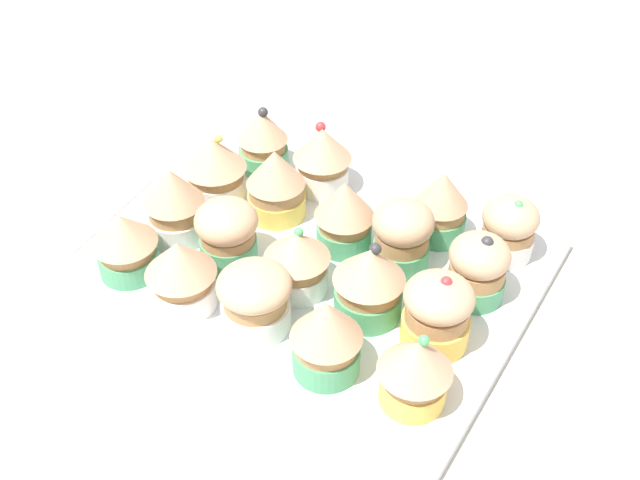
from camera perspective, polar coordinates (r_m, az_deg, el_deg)
The scene contains 22 objects.
ground_plane at distance 77.41cm, azimuth -0.00°, elevation -3.21°, with size 180.00×180.00×3.00cm, color beige.
baking_tray at distance 75.97cm, azimuth -0.00°, elevation -2.06°, with size 39.78×32.65×1.20cm.
cupcake_0 at distance 76.72cm, azimuth 13.70°, elevation 0.89°, with size 5.47×5.47×6.76cm.
cupcake_1 at distance 77.32cm, azimuth 8.86°, elevation 2.58°, with size 5.37×5.37×7.68cm.
cupcake_2 at distance 82.86cm, azimuth 0.17°, elevation 6.10°, with size 6.32×6.32×7.85cm.
cupcake_3 at distance 86.39cm, azimuth -4.23°, elevation 7.38°, with size 5.56×5.56×7.72cm.
cupcake_4 at distance 71.47cm, azimuth 11.51°, elevation -1.99°, with size 5.55×5.55×7.15cm.
cupcake_5 at distance 73.42cm, azimuth 6.07°, elevation 0.42°, with size 5.85×5.85×7.31cm.
cupcake_6 at distance 75.12cm, azimuth 1.80°, elevation 1.98°, with size 5.94×5.94×7.67cm.
cupcake_7 at distance 79.27cm, azimuth -3.26°, elevation 4.20°, with size 6.06×6.06×7.78cm.
cupcake_8 at distance 82.02cm, azimuth -7.74°, elevation 5.27°, with size 6.70×6.70×7.85cm.
cupcake_9 at distance 66.55cm, azimuth 8.60°, elevation -5.24°, with size 6.02×6.02×7.46cm.
cupcake_10 at distance 68.20cm, azimuth 3.62°, elevation -3.04°, with size 6.47×6.47×7.93cm.
cupcake_11 at distance 70.64cm, azimuth -1.48°, elevation -1.59°, with size 6.17×6.17×6.97cm.
cupcake_12 at distance 73.99cm, azimuth -6.83°, elevation 0.56°, with size 6.07×6.07×6.96cm.
cupcake_13 at distance 77.57cm, azimuth -10.66°, elevation 2.67°, with size 6.01×6.01×8.07cm.
cupcake_14 at distance 62.11cm, azimuth 6.99°, elevation -9.46°, with size 6.09×6.09×7.02cm.
cupcake_15 at distance 63.43cm, azimuth 0.47°, elevation -7.05°, with size 6.06×6.06×7.75cm.
cupcake_16 at distance 67.61cm, azimuth -4.80°, elevation -4.26°, with size 6.57×6.57×6.43cm.
cupcake_17 at distance 70.13cm, azimuth -10.18°, elevation -2.39°, with size 6.46×6.46×7.23cm.
cupcake_18 at distance 74.63cm, azimuth -14.16°, elevation -0.20°, with size 6.24×6.24×6.82cm.
napkin at distance 89.49cm, azimuth -18.21°, elevation 2.92°, with size 13.06×13.81×0.60cm, color white.
Camera 1 is at (-29.42, 47.50, 52.08)cm, focal length 43.55 mm.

